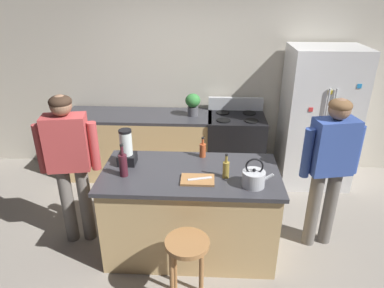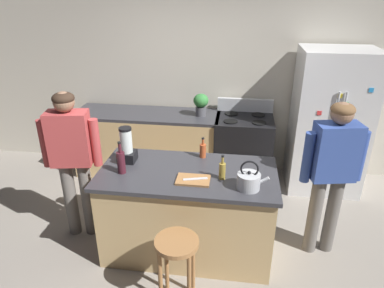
% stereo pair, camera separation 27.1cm
% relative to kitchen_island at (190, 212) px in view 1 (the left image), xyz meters
% --- Properties ---
extents(ground_plane, '(14.00, 14.00, 0.00)m').
position_rel_kitchen_island_xyz_m(ground_plane, '(0.00, 0.00, -0.46)').
color(ground_plane, gray).
extents(back_wall, '(8.00, 0.10, 2.70)m').
position_rel_kitchen_island_xyz_m(back_wall, '(0.00, 1.95, 0.89)').
color(back_wall, beige).
rests_on(back_wall, ground_plane).
extents(kitchen_island, '(1.68, 0.85, 0.91)m').
position_rel_kitchen_island_xyz_m(kitchen_island, '(0.00, 0.00, 0.00)').
color(kitchen_island, tan).
rests_on(kitchen_island, ground_plane).
extents(back_counter_run, '(2.00, 0.64, 0.91)m').
position_rel_kitchen_island_xyz_m(back_counter_run, '(-0.80, 1.55, -0.00)').
color(back_counter_run, tan).
rests_on(back_counter_run, ground_plane).
extents(refrigerator, '(0.90, 0.73, 1.84)m').
position_rel_kitchen_island_xyz_m(refrigerator, '(1.59, 1.50, 0.46)').
color(refrigerator, silver).
rests_on(refrigerator, ground_plane).
extents(stove_range, '(0.76, 0.65, 1.09)m').
position_rel_kitchen_island_xyz_m(stove_range, '(0.53, 1.52, 0.01)').
color(stove_range, black).
rests_on(stove_range, ground_plane).
extents(person_by_island_left, '(0.60, 0.29, 1.61)m').
position_rel_kitchen_island_xyz_m(person_by_island_left, '(-1.19, 0.10, 0.52)').
color(person_by_island_left, '#66605B').
rests_on(person_by_island_left, ground_plane).
extents(person_by_sink_right, '(0.60, 0.29, 1.60)m').
position_rel_kitchen_island_xyz_m(person_by_sink_right, '(1.34, 0.17, 0.51)').
color(person_by_sink_right, '#66605B').
rests_on(person_by_sink_right, ground_plane).
extents(bar_stool, '(0.36, 0.36, 0.66)m').
position_rel_kitchen_island_xyz_m(bar_stool, '(0.01, -0.68, 0.06)').
color(bar_stool, '#9E6B3D').
rests_on(bar_stool, ground_plane).
extents(potted_plant, '(0.20, 0.20, 0.30)m').
position_rel_kitchen_island_xyz_m(potted_plant, '(-0.05, 1.55, 0.63)').
color(potted_plant, '#4C4C51').
rests_on(potted_plant, back_counter_run).
extents(blender_appliance, '(0.17, 0.17, 0.36)m').
position_rel_kitchen_island_xyz_m(blender_appliance, '(-0.63, 0.14, 0.60)').
color(blender_appliance, black).
rests_on(blender_appliance, kitchen_island).
extents(bottle_cooking_sauce, '(0.06, 0.06, 0.22)m').
position_rel_kitchen_island_xyz_m(bottle_cooking_sauce, '(0.11, 0.32, 0.53)').
color(bottle_cooking_sauce, '#B24C26').
rests_on(bottle_cooking_sauce, kitchen_island).
extents(bottle_vinegar, '(0.06, 0.06, 0.24)m').
position_rel_kitchen_island_xyz_m(bottle_vinegar, '(0.33, -0.09, 0.54)').
color(bottle_vinegar, olive).
rests_on(bottle_vinegar, kitchen_island).
extents(bottle_wine, '(0.08, 0.08, 0.32)m').
position_rel_kitchen_island_xyz_m(bottle_wine, '(-0.61, -0.10, 0.57)').
color(bottle_wine, '#471923').
rests_on(bottle_wine, kitchen_island).
extents(tea_kettle, '(0.28, 0.20, 0.27)m').
position_rel_kitchen_island_xyz_m(tea_kettle, '(0.56, -0.22, 0.53)').
color(tea_kettle, '#B7BABF').
rests_on(tea_kettle, kitchen_island).
extents(cutting_board, '(0.30, 0.20, 0.02)m').
position_rel_kitchen_island_xyz_m(cutting_board, '(0.07, -0.16, 0.46)').
color(cutting_board, '#9E6B3D').
rests_on(cutting_board, kitchen_island).
extents(chef_knife, '(0.22, 0.09, 0.01)m').
position_rel_kitchen_island_xyz_m(chef_knife, '(0.09, -0.16, 0.48)').
color(chef_knife, '#B7BABF').
rests_on(chef_knife, cutting_board).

